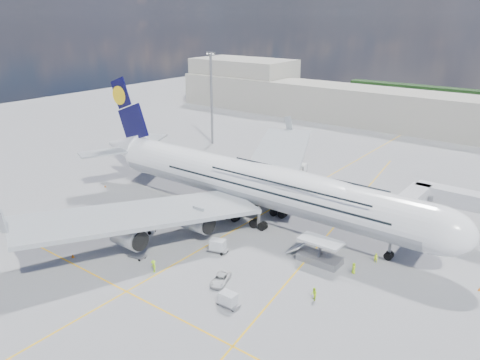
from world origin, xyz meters
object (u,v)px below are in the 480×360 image
Objects in this scene: catering_truck_outer at (279,156)px; crew_tug at (154,266)px; crew_wing at (178,208)px; crew_nose at (376,258)px; cone_wing_left_outer at (277,171)px; service_van at (220,279)px; crew_loader at (314,294)px; cone_wing_right_inner at (135,239)px; cone_nose at (479,289)px; crew_van at (354,268)px; jet_bridge at (447,203)px; dolly_nose_far at (228,299)px; cone_tail at (105,186)px; airliner at (257,183)px; dolly_nose_near at (218,245)px; dolly_row_a at (143,211)px; cone_wing_left_inner at (235,184)px; dolly_back at (140,213)px; cone_wing_right_outer at (73,256)px; baggage_tug at (148,228)px; dolly_row_c at (137,256)px; light_mast at (211,97)px; dolly_row_b at (130,210)px; cargo_loader at (319,254)px; catering_truck_inner at (290,166)px.

catering_truck_outer is 3.73× the size of crew_tug.
crew_nose is at bearing -73.97° from crew_wing.
catering_truck_outer is 7.20m from cone_wing_left_outer.
crew_loader is (12.35, 4.17, 0.32)m from service_van.
crew_tug is 11.28m from cone_wing_right_inner.
crew_van is at bearing -158.37° from cone_nose.
jet_bridge is 39.42m from dolly_nose_far.
cone_nose is at bearing 4.26° from cone_tail.
service_van is at bearing -4.30° from cone_wing_right_inner.
dolly_nose_far is (12.75, -24.24, -5.85)m from airliner.
crew_van is 45.98m from cone_wing_left_outer.
dolly_nose_near is 9.12m from service_van.
dolly_row_a is at bearing 140.53° from service_van.
crew_wing reaches higher than cone_wing_left_inner.
dolly_back is 5.89× the size of cone_tail.
dolly_back is at bearing -75.94° from dolly_row_a.
dolly_nose_far reaches higher than cone_wing_right_outer.
baggage_tug is at bearing -131.71° from crew_loader.
cone_nose is 73.32m from cone_tail.
dolly_row_c is at bearing -83.87° from cone_wing_left_outer.
cone_nose is (77.95, -35.93, -12.95)m from light_mast.
dolly_row_a is 2.04× the size of crew_nose.
light_mast is 75.08m from service_van.
service_van is 23.80m from crew_nose.
dolly_nose_near reaches higher than dolly_row_b.
crew_nose reaches higher than service_van.
crew_nose is (23.56, -2.22, -6.09)m from airliner.
dolly_row_b is (20.65, -47.77, -12.29)m from light_mast.
dolly_nose_near is at bearing -57.41° from cone_wing_left_inner.
crew_loader reaches higher than dolly_row_b.
crew_nose is at bearing 35.18° from cone_wing_right_outer.
dolly_nose_near is (42.67, -48.91, -12.11)m from light_mast.
cargo_loader reaches higher than service_van.
catering_truck_inner reaches higher than baggage_tug.
cone_wing_right_inner is at bearing -143.45° from jet_bridge.
crew_tug is (-1.04, -24.27, -5.92)m from airliner.
light_mast is 3.21× the size of catering_truck_inner.
dolly_nose_far is at bearing -63.76° from cone_wing_left_outer.
dolly_row_b is at bearing 142.99° from cone_wing_right_inner.
cone_wing_right_inner is at bearing -27.76° from cone_tail.
dolly_row_a is 1.69× the size of crew_wing.
service_van is 2.33× the size of crew_loader.
service_van is 2.26× the size of crew_wing.
dolly_row_a is 41.36m from catering_truck_outer.
dolly_row_a is at bearing -138.84° from crew_loader.
service_van is at bearing 40.45° from crew_tug.
cone_wing_left_inner is (1.03, -19.04, -1.70)m from catering_truck_outer.
crew_tug is at bearing -78.16° from cone_wing_left_outer.
dolly_back is 0.71× the size of service_van.
airliner is at bearing 93.16° from service_van.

